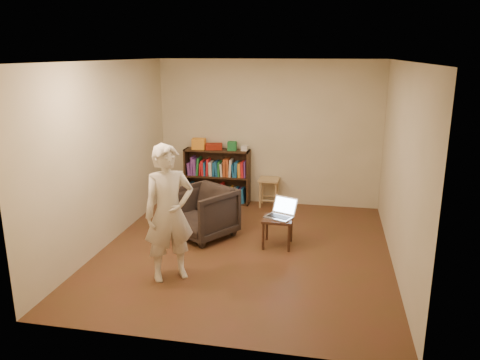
% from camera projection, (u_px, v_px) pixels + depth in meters
% --- Properties ---
extents(floor, '(4.50, 4.50, 0.00)m').
position_uv_depth(floor, '(245.00, 250.00, 6.62)').
color(floor, '#4D3518').
rests_on(floor, ground).
extents(ceiling, '(4.50, 4.50, 0.00)m').
position_uv_depth(ceiling, '(246.00, 61.00, 5.93)').
color(ceiling, silver).
rests_on(ceiling, wall_back).
extents(wall_back, '(4.00, 0.00, 4.00)m').
position_uv_depth(wall_back, '(268.00, 133.00, 8.40)').
color(wall_back, beige).
rests_on(wall_back, floor).
extents(wall_left, '(0.00, 4.50, 4.50)m').
position_uv_depth(wall_left, '(107.00, 155.00, 6.65)').
color(wall_left, beige).
rests_on(wall_left, floor).
extents(wall_right, '(0.00, 4.50, 4.50)m').
position_uv_depth(wall_right, '(401.00, 168.00, 5.90)').
color(wall_right, beige).
rests_on(wall_right, floor).
extents(bookshelf, '(1.20, 0.30, 1.00)m').
position_uv_depth(bookshelf, '(218.00, 179.00, 8.65)').
color(bookshelf, black).
rests_on(bookshelf, floor).
extents(box_yellow, '(0.25, 0.19, 0.19)m').
position_uv_depth(box_yellow, '(199.00, 144.00, 8.51)').
color(box_yellow, orange).
rests_on(box_yellow, bookshelf).
extents(red_cloth, '(0.34, 0.29, 0.10)m').
position_uv_depth(red_cloth, '(214.00, 146.00, 8.51)').
color(red_cloth, maroon).
rests_on(red_cloth, bookshelf).
extents(box_green, '(0.17, 0.17, 0.15)m').
position_uv_depth(box_green, '(232.00, 146.00, 8.42)').
color(box_green, '#1D6D31').
rests_on(box_green, bookshelf).
extents(box_white, '(0.12, 0.12, 0.09)m').
position_uv_depth(box_white, '(245.00, 148.00, 8.38)').
color(box_white, silver).
rests_on(box_white, bookshelf).
extents(stool, '(0.36, 0.36, 0.52)m').
position_uv_depth(stool, '(269.00, 184.00, 8.41)').
color(stool, tan).
rests_on(stool, floor).
extents(armchair, '(1.14, 1.15, 0.76)m').
position_uv_depth(armchair, '(203.00, 213.00, 7.02)').
color(armchair, black).
rests_on(armchair, floor).
extents(side_table, '(0.42, 0.42, 0.43)m').
position_uv_depth(side_table, '(278.00, 222.00, 6.69)').
color(side_table, '#311B10').
rests_on(side_table, floor).
extents(laptop, '(0.48, 0.48, 0.26)m').
position_uv_depth(laptop, '(281.00, 213.00, 6.70)').
color(laptop, '#A7A7AC').
rests_on(laptop, side_table).
extents(person, '(0.73, 0.68, 1.68)m').
position_uv_depth(person, '(169.00, 213.00, 5.61)').
color(person, beige).
rests_on(person, floor).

